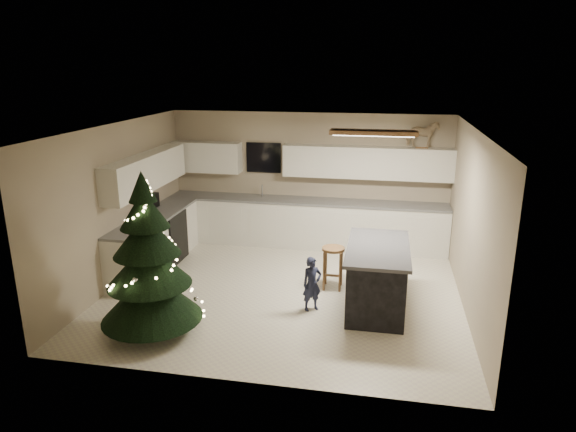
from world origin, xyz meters
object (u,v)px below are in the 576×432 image
(island, at_px, (377,277))
(toddler, at_px, (312,284))
(christmas_tree, at_px, (149,269))
(rocking_horse, at_px, (423,134))
(bar_stool, at_px, (333,258))

(island, relative_size, toddler, 2.08)
(island, xyz_separation_m, christmas_tree, (-2.95, -1.32, 0.43))
(christmas_tree, relative_size, toddler, 2.72)
(christmas_tree, xyz_separation_m, rocking_horse, (3.63, 3.92, 1.34))
(christmas_tree, height_order, toddler, christmas_tree)
(island, xyz_separation_m, bar_stool, (-0.70, 0.54, 0.04))
(bar_stool, bearing_deg, rocking_horse, 56.08)
(island, height_order, bar_stool, island)
(rocking_horse, bearing_deg, toddler, 142.70)
(island, distance_m, toddler, 0.97)
(toddler, xyz_separation_m, rocking_horse, (1.60, 2.89, 1.85))
(bar_stool, distance_m, rocking_horse, 3.03)
(christmas_tree, bearing_deg, rocking_horse, 47.26)
(island, height_order, christmas_tree, christmas_tree)
(bar_stool, bearing_deg, toddler, -104.85)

